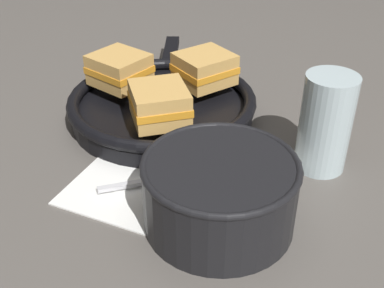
{
  "coord_description": "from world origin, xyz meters",
  "views": [
    {
      "loc": [
        0.19,
        -0.43,
        0.36
      ],
      "look_at": [
        0.01,
        0.02,
        0.04
      ],
      "focal_mm": 45.0,
      "sensor_mm": 36.0,
      "label": 1
    }
  ],
  "objects_px": {
    "sandwich_near_right": "(205,69)",
    "drinking_glass": "(325,123)",
    "sandwich_far_left": "(120,69)",
    "sandwich_near_left": "(159,104)",
    "skillet": "(162,105)",
    "soup_bowl": "(220,189)",
    "spoon": "(192,174)"
  },
  "relations": [
    {
      "from": "sandwich_near_right",
      "to": "drinking_glass",
      "type": "height_order",
      "value": "drinking_glass"
    },
    {
      "from": "sandwich_near_right",
      "to": "spoon",
      "type": "bearing_deg",
      "value": -74.17
    },
    {
      "from": "sandwich_far_left",
      "to": "sandwich_near_right",
      "type": "bearing_deg",
      "value": 22.81
    },
    {
      "from": "spoon",
      "to": "sandwich_far_left",
      "type": "height_order",
      "value": "sandwich_far_left"
    },
    {
      "from": "soup_bowl",
      "to": "spoon",
      "type": "relative_size",
      "value": 1.18
    },
    {
      "from": "skillet",
      "to": "sandwich_near_left",
      "type": "height_order",
      "value": "sandwich_near_left"
    },
    {
      "from": "sandwich_near_left",
      "to": "drinking_glass",
      "type": "relative_size",
      "value": 0.85
    },
    {
      "from": "sandwich_near_left",
      "to": "drinking_glass",
      "type": "height_order",
      "value": "drinking_glass"
    },
    {
      "from": "spoon",
      "to": "sandwich_near_right",
      "type": "height_order",
      "value": "sandwich_near_right"
    },
    {
      "from": "sandwich_near_right",
      "to": "drinking_glass",
      "type": "distance_m",
      "value": 0.22
    },
    {
      "from": "sandwich_near_left",
      "to": "sandwich_near_right",
      "type": "relative_size",
      "value": 1.01
    },
    {
      "from": "skillet",
      "to": "soup_bowl",
      "type": "bearing_deg",
      "value": -50.76
    },
    {
      "from": "skillet",
      "to": "sandwich_near_right",
      "type": "xyz_separation_m",
      "value": [
        0.05,
        0.06,
        0.04
      ]
    },
    {
      "from": "sandwich_near_right",
      "to": "sandwich_far_left",
      "type": "bearing_deg",
      "value": -157.19
    },
    {
      "from": "sandwich_near_right",
      "to": "soup_bowl",
      "type": "bearing_deg",
      "value": -66.14
    },
    {
      "from": "skillet",
      "to": "sandwich_far_left",
      "type": "height_order",
      "value": "sandwich_far_left"
    },
    {
      "from": "spoon",
      "to": "sandwich_near_left",
      "type": "relative_size",
      "value": 1.33
    },
    {
      "from": "skillet",
      "to": "sandwich_near_right",
      "type": "height_order",
      "value": "sandwich_near_right"
    },
    {
      "from": "soup_bowl",
      "to": "spoon",
      "type": "bearing_deg",
      "value": 132.33
    },
    {
      "from": "spoon",
      "to": "skillet",
      "type": "relative_size",
      "value": 0.37
    },
    {
      "from": "sandwich_far_left",
      "to": "sandwich_near_left",
      "type": "bearing_deg",
      "value": -37.19
    },
    {
      "from": "soup_bowl",
      "to": "sandwich_far_left",
      "type": "relative_size",
      "value": 1.72
    },
    {
      "from": "skillet",
      "to": "sandwich_far_left",
      "type": "distance_m",
      "value": 0.08
    },
    {
      "from": "skillet",
      "to": "drinking_glass",
      "type": "bearing_deg",
      "value": -9.03
    },
    {
      "from": "sandwich_near_left",
      "to": "soup_bowl",
      "type": "bearing_deg",
      "value": -43.54
    },
    {
      "from": "skillet",
      "to": "drinking_glass",
      "type": "xyz_separation_m",
      "value": [
        0.24,
        -0.04,
        0.04
      ]
    },
    {
      "from": "spoon",
      "to": "soup_bowl",
      "type": "bearing_deg",
      "value": -85.47
    },
    {
      "from": "skillet",
      "to": "sandwich_far_left",
      "type": "bearing_deg",
      "value": 174.31
    },
    {
      "from": "soup_bowl",
      "to": "drinking_glass",
      "type": "relative_size",
      "value": 1.32
    },
    {
      "from": "spoon",
      "to": "skillet",
      "type": "xyz_separation_m",
      "value": [
        -0.1,
        0.13,
        0.01
      ]
    },
    {
      "from": "sandwich_near_left",
      "to": "drinking_glass",
      "type": "bearing_deg",
      "value": 8.7
    },
    {
      "from": "soup_bowl",
      "to": "skillet",
      "type": "height_order",
      "value": "soup_bowl"
    }
  ]
}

